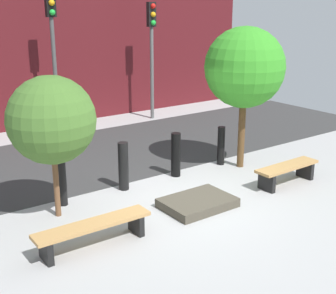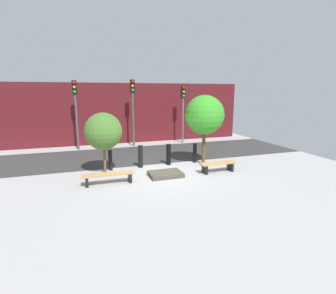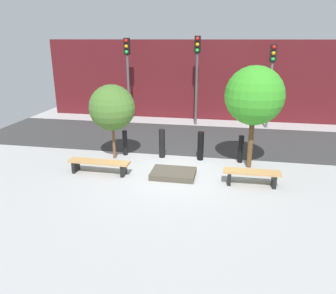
# 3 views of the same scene
# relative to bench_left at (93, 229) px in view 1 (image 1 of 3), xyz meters

# --- Properties ---
(ground_plane) EXTENTS (18.00, 18.00, 0.00)m
(ground_plane) POSITION_rel_bench_left_xyz_m (2.35, 0.51, -0.31)
(ground_plane) COLOR #A1A1A1
(road_strip) EXTENTS (18.00, 4.43, 0.01)m
(road_strip) POSITION_rel_bench_left_xyz_m (2.35, 4.29, -0.31)
(road_strip) COLOR #333333
(road_strip) RESTS_ON ground
(building_facade) EXTENTS (16.20, 0.50, 4.03)m
(building_facade) POSITION_rel_bench_left_xyz_m (2.35, 8.21, 1.70)
(building_facade) COLOR #511419
(building_facade) RESTS_ON ground
(bench_left) EXTENTS (1.97, 0.42, 0.42)m
(bench_left) POSITION_rel_bench_left_xyz_m (0.00, 0.00, 0.00)
(bench_left) COLOR black
(bench_left) RESTS_ON ground
(bench_right) EXTENTS (1.64, 0.43, 0.44)m
(bench_right) POSITION_rel_bench_left_xyz_m (4.69, 0.00, 0.00)
(bench_right) COLOR black
(bench_right) RESTS_ON ground
(planter_bed) EXTENTS (1.36, 0.97, 0.17)m
(planter_bed) POSITION_rel_bench_left_xyz_m (2.35, 0.20, -0.22)
(planter_bed) COLOR #484236
(planter_bed) RESTS_ON ground
(tree_behind_left_bench) EXTENTS (1.58, 1.58, 2.62)m
(tree_behind_left_bench) POSITION_rel_bench_left_xyz_m (0.00, 1.43, 1.52)
(tree_behind_left_bench) COLOR brown
(tree_behind_left_bench) RESTS_ON ground
(tree_behind_right_bench) EXTENTS (1.85, 1.85, 3.32)m
(tree_behind_right_bench) POSITION_rel_bench_left_xyz_m (4.69, 1.43, 2.07)
(tree_behind_right_bench) COLOR #54391F
(tree_behind_right_bench) RESTS_ON ground
(bollard_far_left) EXTENTS (0.17, 0.17, 0.92)m
(bollard_far_left) POSITION_rel_bench_left_xyz_m (0.28, 1.83, 0.15)
(bollard_far_left) COLOR black
(bollard_far_left) RESTS_ON ground
(bollard_left) EXTENTS (0.22, 0.22, 1.04)m
(bollard_left) POSITION_rel_bench_left_xyz_m (1.66, 1.83, 0.21)
(bollard_left) COLOR black
(bollard_left) RESTS_ON ground
(bollard_center) EXTENTS (0.22, 0.22, 1.01)m
(bollard_center) POSITION_rel_bench_left_xyz_m (3.03, 1.83, 0.20)
(bollard_center) COLOR black
(bollard_center) RESTS_ON ground
(bollard_right) EXTENTS (0.18, 0.18, 0.95)m
(bollard_right) POSITION_rel_bench_left_xyz_m (4.41, 1.83, 0.16)
(bollard_right) COLOR black
(bollard_right) RESTS_ON ground
(traffic_light_mid_west) EXTENTS (0.28, 0.27, 4.20)m
(traffic_light_mid_west) POSITION_rel_bench_left_xyz_m (2.35, 6.79, 2.56)
(traffic_light_mid_west) COLOR #4A4A4A
(traffic_light_mid_west) RESTS_ON ground
(traffic_light_mid_east) EXTENTS (0.28, 0.27, 3.84)m
(traffic_light_mid_east) POSITION_rel_bench_left_xyz_m (5.76, 6.79, 2.33)
(traffic_light_mid_east) COLOR #5A5A5A
(traffic_light_mid_east) RESTS_ON ground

